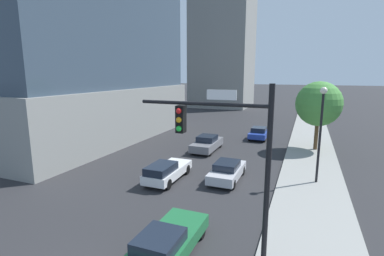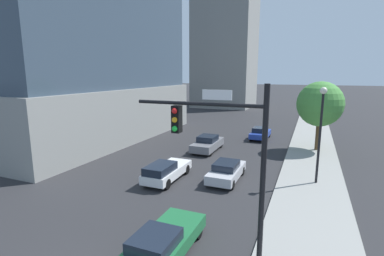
# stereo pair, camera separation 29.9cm
# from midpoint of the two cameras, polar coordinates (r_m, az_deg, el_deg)

# --- Properties ---
(sidewalk) EXTENTS (4.28, 120.00, 0.15)m
(sidewalk) POSITION_cam_midpoint_polar(r_m,az_deg,el_deg) (26.53, 22.17, -6.08)
(sidewalk) COLOR gray
(sidewalk) RESTS_ON ground
(construction_building) EXTENTS (17.96, 15.88, 44.55)m
(construction_building) POSITION_cam_midpoint_polar(r_m,az_deg,el_deg) (67.21, 6.17, 21.03)
(construction_building) COLOR gray
(construction_building) RESTS_ON ground
(traffic_light_pole) EXTENTS (5.09, 0.48, 6.92)m
(traffic_light_pole) POSITION_cam_midpoint_polar(r_m,az_deg,el_deg) (10.59, 6.44, -3.72)
(traffic_light_pole) COLOR black
(traffic_light_pole) RESTS_ON sidewalk
(street_lamp) EXTENTS (0.44, 0.44, 6.39)m
(street_lamp) POSITION_cam_midpoint_polar(r_m,az_deg,el_deg) (20.52, 23.84, 1.10)
(street_lamp) COLOR black
(street_lamp) RESTS_ON sidewalk
(street_tree) EXTENTS (4.23, 4.23, 6.55)m
(street_tree) POSITION_cam_midpoint_polar(r_m,az_deg,el_deg) (29.70, 23.56, 4.40)
(street_tree) COLOR brown
(street_tree) RESTS_ON sidewalk
(car_green) EXTENTS (1.88, 4.50, 1.33)m
(car_green) POSITION_cam_midpoint_polar(r_m,az_deg,el_deg) (12.67, -5.53, -21.43)
(car_green) COLOR #1E6638
(car_green) RESTS_ON ground
(car_gray) EXTENTS (1.94, 4.73, 1.49)m
(car_gray) POSITION_cam_midpoint_polar(r_m,az_deg,el_deg) (27.95, 2.68, -3.07)
(car_gray) COLOR slate
(car_gray) RESTS_ON ground
(car_white) EXTENTS (1.75, 4.63, 1.41)m
(car_white) POSITION_cam_midpoint_polar(r_m,az_deg,el_deg) (20.30, -5.51, -8.48)
(car_white) COLOR silver
(car_white) RESTS_ON ground
(car_blue) EXTENTS (1.86, 4.11, 1.38)m
(car_blue) POSITION_cam_midpoint_polar(r_m,az_deg,el_deg) (33.76, 12.89, -0.96)
(car_blue) COLOR #233D9E
(car_blue) RESTS_ON ground
(car_silver) EXTENTS (1.80, 4.31, 1.35)m
(car_silver) POSITION_cam_midpoint_polar(r_m,az_deg,el_deg) (20.52, 6.55, -8.42)
(car_silver) COLOR #B7B7BC
(car_silver) RESTS_ON ground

